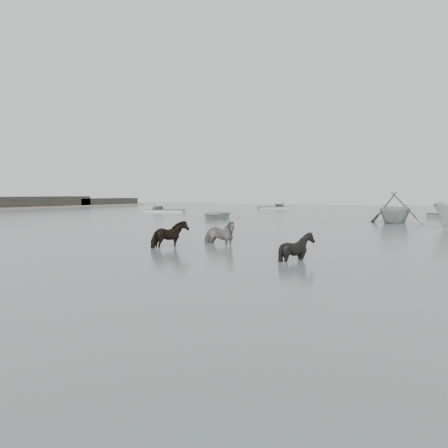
{
  "coord_description": "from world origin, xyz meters",
  "views": [
    {
      "loc": [
        8.7,
        -12.96,
        2.17
      ],
      "look_at": [
        0.39,
        1.54,
        1.0
      ],
      "focal_mm": 35.0,
      "sensor_mm": 36.0,
      "label": 1
    }
  ],
  "objects_px": {
    "pony_black": "(297,240)",
    "pony_pinto": "(219,228)",
    "rowboat_lead": "(217,213)",
    "pony_dark": "(170,231)"
  },
  "relations": [
    {
      "from": "pony_black",
      "to": "pony_pinto",
      "type": "bearing_deg",
      "value": 41.35
    },
    {
      "from": "rowboat_lead",
      "to": "pony_black",
      "type": "bearing_deg",
      "value": -69.3
    },
    {
      "from": "pony_pinto",
      "to": "rowboat_lead",
      "type": "height_order",
      "value": "pony_pinto"
    },
    {
      "from": "pony_pinto",
      "to": "rowboat_lead",
      "type": "xyz_separation_m",
      "value": [
        -9.72,
        16.16,
        -0.22
      ]
    },
    {
      "from": "pony_pinto",
      "to": "pony_dark",
      "type": "distance_m",
      "value": 2.17
    },
    {
      "from": "pony_pinto",
      "to": "pony_black",
      "type": "xyz_separation_m",
      "value": [
        4.4,
        -2.48,
        -0.05
      ]
    },
    {
      "from": "pony_dark",
      "to": "pony_black",
      "type": "bearing_deg",
      "value": -102.61
    },
    {
      "from": "pony_black",
      "to": "pony_dark",
      "type": "bearing_deg",
      "value": 63.81
    },
    {
      "from": "pony_pinto",
      "to": "pony_dark",
      "type": "relative_size",
      "value": 1.27
    },
    {
      "from": "pony_pinto",
      "to": "pony_dark",
      "type": "bearing_deg",
      "value": 145.31
    }
  ]
}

